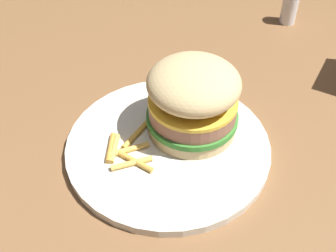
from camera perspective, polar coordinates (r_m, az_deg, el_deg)
ground_plane at (r=0.55m, az=-2.06°, el=-3.60°), size 1.60×1.60×0.00m
plate at (r=0.55m, az=-0.00°, el=-2.71°), size 0.26×0.26×0.01m
sandwich at (r=0.53m, az=3.37°, el=3.62°), size 0.12×0.12×0.10m
fries_pile at (r=0.53m, az=-5.59°, el=-3.35°), size 0.09×0.08×0.01m
salt_shaker at (r=0.82m, az=15.96°, el=14.91°), size 0.03×0.03×0.06m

